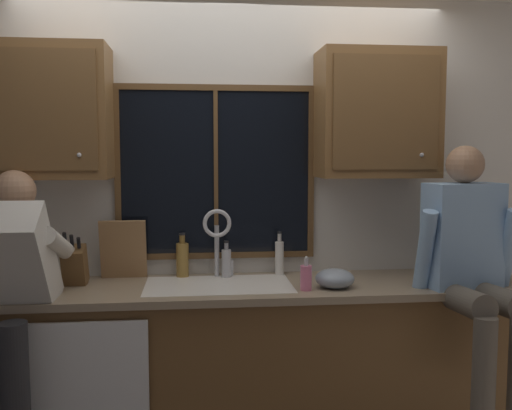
# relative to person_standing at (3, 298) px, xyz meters

# --- Properties ---
(back_wall) EXTENTS (5.62, 0.12, 2.55)m
(back_wall) POSITION_rel_person_standing_xyz_m (1.13, 0.67, 0.32)
(back_wall) COLOR silver
(back_wall) RESTS_ON floor
(window_glass) EXTENTS (1.10, 0.02, 0.95)m
(window_glass) POSITION_rel_person_standing_xyz_m (1.03, 0.60, 0.57)
(window_glass) COLOR black
(window_frame_top) EXTENTS (1.17, 0.02, 0.04)m
(window_frame_top) POSITION_rel_person_standing_xyz_m (1.03, 0.59, 1.06)
(window_frame_top) COLOR brown
(window_frame_bottom) EXTENTS (1.17, 0.02, 0.04)m
(window_frame_bottom) POSITION_rel_person_standing_xyz_m (1.03, 0.59, 0.07)
(window_frame_bottom) COLOR brown
(window_frame_left) EXTENTS (0.03, 0.02, 0.95)m
(window_frame_left) POSITION_rel_person_standing_xyz_m (0.46, 0.59, 0.57)
(window_frame_left) COLOR brown
(window_frame_right) EXTENTS (0.04, 0.02, 0.95)m
(window_frame_right) POSITION_rel_person_standing_xyz_m (1.60, 0.59, 0.57)
(window_frame_right) COLOR brown
(window_mullion_center) EXTENTS (0.02, 0.02, 0.95)m
(window_mullion_center) POSITION_rel_person_standing_xyz_m (1.03, 0.59, 0.57)
(window_mullion_center) COLOR brown
(lower_cabinet_run) EXTENTS (3.22, 0.58, 0.88)m
(lower_cabinet_run) POSITION_rel_person_standing_xyz_m (1.13, 0.32, -0.52)
(lower_cabinet_run) COLOR brown
(lower_cabinet_run) RESTS_ON floor
(countertop) EXTENTS (3.28, 0.62, 0.04)m
(countertop) POSITION_rel_person_standing_xyz_m (1.13, 0.30, -0.06)
(countertop) COLOR gray
(countertop) RESTS_ON lower_cabinet_run
(dishwasher_front) EXTENTS (0.60, 0.02, 0.74)m
(dishwasher_front) POSITION_rel_person_standing_xyz_m (0.37, 0.00, -0.50)
(dishwasher_front) COLOR white
(upper_cabinet_left) EXTENTS (0.67, 0.36, 0.72)m
(upper_cabinet_left) POSITION_rel_person_standing_xyz_m (0.11, 0.44, 0.90)
(upper_cabinet_left) COLOR brown
(upper_cabinet_right) EXTENTS (0.67, 0.36, 0.72)m
(upper_cabinet_right) POSITION_rel_person_standing_xyz_m (1.95, 0.44, 0.90)
(upper_cabinet_right) COLOR brown
(sink) EXTENTS (0.80, 0.46, 0.21)m
(sink) POSITION_rel_person_standing_xyz_m (1.03, 0.31, -0.14)
(sink) COLOR white
(sink) RESTS_ON lower_cabinet_run
(faucet) EXTENTS (0.18, 0.09, 0.40)m
(faucet) POSITION_rel_person_standing_xyz_m (1.04, 0.49, 0.21)
(faucet) COLOR silver
(faucet) RESTS_ON countertop
(person_standing) EXTENTS (0.53, 0.69, 1.55)m
(person_standing) POSITION_rel_person_standing_xyz_m (0.00, 0.00, 0.00)
(person_standing) COLOR #262628
(person_standing) RESTS_ON floor
(person_sitting_on_counter) EXTENTS (0.54, 0.63, 1.26)m
(person_sitting_on_counter) POSITION_rel_person_standing_xyz_m (2.34, 0.04, 0.14)
(person_sitting_on_counter) COLOR #595147
(person_sitting_on_counter) RESTS_ON countertop
(knife_block) EXTENTS (0.12, 0.18, 0.32)m
(knife_block) POSITION_rel_person_standing_xyz_m (0.25, 0.39, 0.07)
(knife_block) COLOR brown
(knife_block) RESTS_ON countertop
(cutting_board) EXTENTS (0.26, 0.09, 0.34)m
(cutting_board) POSITION_rel_person_standing_xyz_m (0.50, 0.52, 0.13)
(cutting_board) COLOR #997047
(cutting_board) RESTS_ON countertop
(mixing_bowl) EXTENTS (0.21, 0.21, 0.10)m
(mixing_bowl) POSITION_rel_person_standing_xyz_m (1.65, 0.19, 0.01)
(mixing_bowl) COLOR #8C99A8
(mixing_bowl) RESTS_ON countertop
(soap_dispenser) EXTENTS (0.06, 0.07, 0.18)m
(soap_dispenser) POSITION_rel_person_standing_xyz_m (1.48, 0.15, 0.03)
(soap_dispenser) COLOR pink
(soap_dispenser) RESTS_ON countertop
(bottle_green_glass) EXTENTS (0.07, 0.07, 0.26)m
(bottle_green_glass) POSITION_rel_person_standing_xyz_m (0.83, 0.54, 0.07)
(bottle_green_glass) COLOR olive
(bottle_green_glass) RESTS_ON countertop
(bottle_tall_clear) EXTENTS (0.05, 0.05, 0.21)m
(bottle_tall_clear) POSITION_rel_person_standing_xyz_m (1.08, 0.50, 0.05)
(bottle_tall_clear) COLOR #B7B7BC
(bottle_tall_clear) RESTS_ON countertop
(bottle_amber_small) EXTENTS (0.05, 0.05, 0.26)m
(bottle_amber_small) POSITION_rel_person_standing_xyz_m (1.40, 0.53, 0.07)
(bottle_amber_small) COLOR silver
(bottle_amber_small) RESTS_ON countertop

